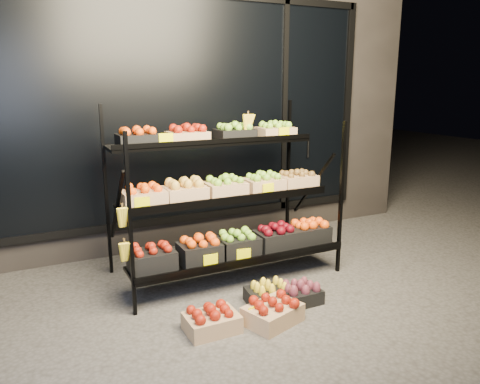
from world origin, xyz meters
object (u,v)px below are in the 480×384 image
floor_crate_left (212,320)px  floor_crate_midleft (268,293)px  display_rack (226,197)px  floor_crate_midright (273,311)px

floor_crate_left → floor_crate_midleft: floor_crate_left is taller
display_rack → floor_crate_left: size_ratio=5.46×
display_rack → floor_crate_midright: display_rack is taller
floor_crate_left → floor_crate_midleft: bearing=18.7°
display_rack → floor_crate_left: 1.29m
display_rack → floor_crate_midleft: size_ratio=5.44×
floor_crate_left → floor_crate_midright: 0.49m
floor_crate_midleft → floor_crate_midright: size_ratio=0.80×
display_rack → floor_crate_left: display_rack is taller
floor_crate_midleft → floor_crate_midright: (-0.14, -0.31, 0.01)m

